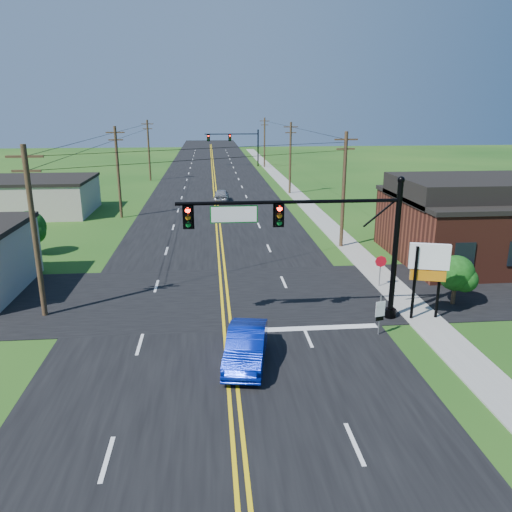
{
  "coord_description": "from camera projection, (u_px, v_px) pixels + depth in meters",
  "views": [
    {
      "loc": [
        -0.54,
        -15.64,
        10.68
      ],
      "look_at": [
        1.86,
        10.0,
        3.02
      ],
      "focal_mm": 35.0,
      "sensor_mm": 36.0,
      "label": 1
    }
  ],
  "objects": [
    {
      "name": "tree_right_back",
      "position": [
        400.0,
        204.0,
        43.52
      ],
      "size": [
        3.0,
        3.0,
        4.1
      ],
      "color": "#352918",
      "rests_on": "ground"
    },
    {
      "name": "brick_building",
      "position": [
        493.0,
        227.0,
        36.31
      ],
      "size": [
        14.2,
        11.2,
        4.7
      ],
      "color": "#4E2016",
      "rests_on": "ground"
    },
    {
      "name": "pylon_sign",
      "position": [
        429.0,
        265.0,
        25.43
      ],
      "size": [
        2.0,
        0.81,
        4.1
      ],
      "rotation": [
        0.0,
        0.0,
        -0.28
      ],
      "color": "black",
      "rests_on": "ground"
    },
    {
      "name": "utility_pole_right_b",
      "position": [
        290.0,
        157.0,
        63.35
      ],
      "size": [
        1.8,
        0.28,
        9.0
      ],
      "color": "#352918",
      "rests_on": "ground"
    },
    {
      "name": "shrub_corner",
      "position": [
        456.0,
        273.0,
        27.72
      ],
      "size": [
        2.0,
        2.0,
        2.86
      ],
      "color": "#352918",
      "rests_on": "ground"
    },
    {
      "name": "ground",
      "position": [
        231.0,
        416.0,
        18.02
      ],
      "size": [
        260.0,
        260.0,
        0.0
      ],
      "primitive_type": "plane",
      "color": "#164313",
      "rests_on": "ground"
    },
    {
      "name": "utility_pole_right_c",
      "position": [
        265.0,
        142.0,
        91.98
      ],
      "size": [
        1.8,
        0.28,
        9.0
      ],
      "color": "#352918",
      "rests_on": "ground"
    },
    {
      "name": "tree_left",
      "position": [
        29.0,
        227.0,
        37.15
      ],
      "size": [
        2.4,
        2.4,
        3.37
      ],
      "color": "#352918",
      "rests_on": "ground"
    },
    {
      "name": "cream_bldg_far",
      "position": [
        32.0,
        196.0,
        52.05
      ],
      "size": [
        12.2,
        9.2,
        3.7
      ],
      "color": "#BFB4A3",
      "rests_on": "ground"
    },
    {
      "name": "route_sign",
      "position": [
        380.0,
        313.0,
        24.06
      ],
      "size": [
        0.5,
        0.15,
        2.05
      ],
      "rotation": [
        0.0,
        0.0,
        0.25
      ],
      "color": "slate",
      "rests_on": "ground"
    },
    {
      "name": "road_main",
      "position": [
        214.0,
        192.0,
        65.73
      ],
      "size": [
        16.0,
        220.0,
        0.04
      ],
      "primitive_type": "cube",
      "color": "black",
      "rests_on": "ground"
    },
    {
      "name": "signal_mast_main",
      "position": [
        310.0,
        233.0,
        24.68
      ],
      "size": [
        11.3,
        0.6,
        7.48
      ],
      "color": "black",
      "rests_on": "ground"
    },
    {
      "name": "stop_sign",
      "position": [
        381.0,
        265.0,
        30.53
      ],
      "size": [
        0.72,
        0.11,
        2.03
      ],
      "rotation": [
        0.0,
        0.0,
        -0.09
      ],
      "color": "slate",
      "rests_on": "ground"
    },
    {
      "name": "sidewalk",
      "position": [
        307.0,
        205.0,
        57.12
      ],
      "size": [
        2.0,
        160.0,
        0.08
      ],
      "primitive_type": "cube",
      "color": "gray",
      "rests_on": "ground"
    },
    {
      "name": "blue_car",
      "position": [
        246.0,
        347.0,
        21.53
      ],
      "size": [
        2.36,
        4.83,
        1.53
      ],
      "primitive_type": "imported",
      "rotation": [
        0.0,
        0.0,
        -0.17
      ],
      "color": "#071B99",
      "rests_on": "ground"
    },
    {
      "name": "utility_pole_left_a",
      "position": [
        34.0,
        230.0,
        25.37
      ],
      "size": [
        1.8,
        0.28,
        9.0
      ],
      "color": "#352918",
      "rests_on": "ground"
    },
    {
      "name": "signal_mast_far",
      "position": [
        235.0,
        142.0,
        93.46
      ],
      "size": [
        10.98,
        0.6,
        7.48
      ],
      "color": "black",
      "rests_on": "ground"
    },
    {
      "name": "road_cross",
      "position": [
        222.0,
        296.0,
        29.46
      ],
      "size": [
        70.0,
        10.0,
        0.04
      ],
      "primitive_type": "cube",
      "color": "black",
      "rests_on": "ground"
    },
    {
      "name": "distant_car",
      "position": [
        221.0,
        195.0,
        59.12
      ],
      "size": [
        1.98,
        4.36,
        1.45
      ],
      "primitive_type": "imported",
      "rotation": [
        0.0,
        0.0,
        3.08
      ],
      "color": "#9E9DA2",
      "rests_on": "ground"
    },
    {
      "name": "utility_pole_right_a",
      "position": [
        344.0,
        188.0,
        38.54
      ],
      "size": [
        1.8,
        0.28,
        9.0
      ],
      "color": "#352918",
      "rests_on": "ground"
    },
    {
      "name": "utility_pole_left_c",
      "position": [
        149.0,
        149.0,
        74.99
      ],
      "size": [
        1.8,
        0.28,
        9.0
      ],
      "color": "#352918",
      "rests_on": "ground"
    },
    {
      "name": "utility_pole_left_b",
      "position": [
        118.0,
        171.0,
        49.22
      ],
      "size": [
        1.8,
        0.28,
        9.0
      ],
      "color": "#352918",
      "rests_on": "ground"
    }
  ]
}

